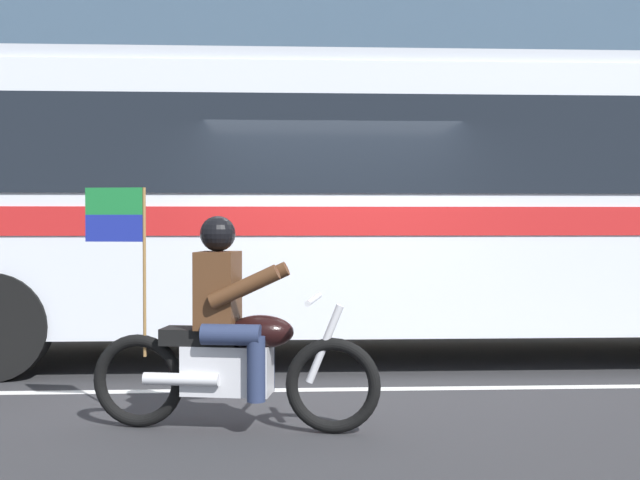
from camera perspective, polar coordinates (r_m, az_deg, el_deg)
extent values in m
plane|color=#2B2B2D|center=(8.02, 0.96, -9.65)|extent=(60.00, 60.00, 0.00)
cube|color=#A39E93|center=(13.05, -0.54, -5.09)|extent=(28.00, 3.80, 0.15)
cube|color=silver|center=(7.43, 1.28, -10.50)|extent=(26.60, 0.14, 0.01)
cube|color=#384C60|center=(15.27, -0.84, 15.05)|extent=(25.76, 0.10, 1.40)
cube|color=silver|center=(9.15, 5.22, 2.58)|extent=(12.96, 2.62, 2.70)
cube|color=black|center=(9.18, 5.23, 6.02)|extent=(11.93, 2.65, 0.96)
cube|color=red|center=(9.15, 5.22, 1.33)|extent=(12.70, 2.64, 0.28)
cube|color=#ADB1BA|center=(9.29, 5.24, 11.31)|extent=(12.70, 2.49, 0.16)
torus|color=black|center=(5.88, 0.92, -10.25)|extent=(0.70, 0.21, 0.69)
torus|color=black|center=(6.21, -12.70, -9.67)|extent=(0.70, 0.21, 0.69)
cube|color=silver|center=(6.00, -6.55, -9.06)|extent=(0.68, 0.39, 0.36)
ellipsoid|color=black|center=(5.90, -4.19, -6.47)|extent=(0.52, 0.36, 0.24)
cube|color=black|center=(6.01, -8.43, -6.73)|extent=(0.60, 0.35, 0.12)
cylinder|color=silver|center=(5.84, 0.33, -7.35)|extent=(0.28, 0.10, 0.58)
cylinder|color=silver|center=(5.81, -0.45, -4.21)|extent=(0.15, 0.64, 0.04)
cylinder|color=silver|center=(5.93, -9.78, -9.68)|extent=(0.56, 0.18, 0.09)
cube|color=#4C2D19|center=(5.94, -7.23, -3.52)|extent=(0.34, 0.40, 0.56)
sphere|color=black|center=(5.92, -7.24, 0.44)|extent=(0.26, 0.26, 0.26)
cylinder|color=#232D4C|center=(6.11, -5.52, -6.21)|extent=(0.44, 0.22, 0.15)
cylinder|color=#232D4C|center=(6.11, -3.85, -8.48)|extent=(0.13, 0.13, 0.46)
cylinder|color=#232D4C|center=(5.76, -6.31, -6.66)|extent=(0.44, 0.22, 0.15)
cylinder|color=#232D4C|center=(5.76, -4.54, -9.08)|extent=(0.13, 0.13, 0.46)
cylinder|color=#4C2D19|center=(6.08, -4.56, -3.03)|extent=(0.53, 0.20, 0.32)
cylinder|color=#4C2D19|center=(5.69, -5.38, -3.32)|extent=(0.53, 0.20, 0.32)
cylinder|color=olive|center=(6.09, -12.30, -2.24)|extent=(0.02, 0.02, 1.25)
cube|color=#197233|center=(6.16, -14.34, 2.67)|extent=(0.44, 0.10, 0.20)
cube|color=navy|center=(6.16, -14.33, 0.81)|extent=(0.44, 0.10, 0.20)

